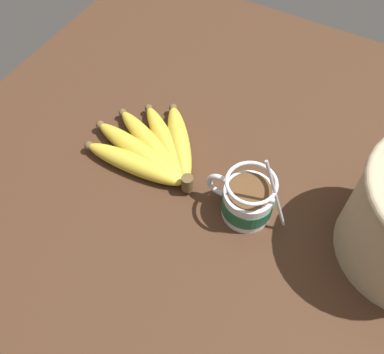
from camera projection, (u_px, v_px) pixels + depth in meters
table at (228, 208)px, 72.52cm from camera, size 108.65×108.65×2.94cm
coffee_mug at (248, 200)px, 67.64cm from camera, size 14.03×8.24×14.98cm
banana_bunch at (153, 149)px, 75.71cm from camera, size 22.57×18.11×4.08cm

